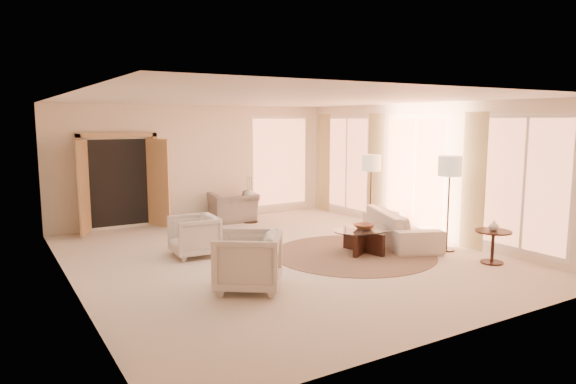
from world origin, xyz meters
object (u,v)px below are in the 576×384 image
coffee_table (364,238)px  end_table (493,241)px  accent_chair (233,202)px  side_table (250,208)px  end_vase (494,226)px  floor_lamp_near (371,166)px  side_vase (250,193)px  bowl (364,226)px  sofa (400,227)px  floor_lamp_far (450,170)px  armchair_right (248,258)px  armchair_left (194,234)px

coffee_table → end_table: 2.23m
accent_chair → side_table: bearing=141.8°
end_table → end_vase: size_ratio=3.31×
side_table → end_vase: size_ratio=3.21×
floor_lamp_near → side_vase: bearing=126.8°
floor_lamp_near → bowl: size_ratio=4.66×
sofa → floor_lamp_far: 1.54m
armchair_right → accent_chair: bearing=-167.9°
armchair_left → end_table: (4.22, -3.11, -0.01)m
coffee_table → bowl: bearing=0.0°
sofa → coffee_table: bearing=124.4°
sofa → side_table: (-1.63, 3.43, 0.02)m
floor_lamp_near → accent_chair: bearing=127.7°
coffee_table → end_vase: end_vase is taller
side_table → end_table: bearing=-70.0°
armchair_left → floor_lamp_near: floor_lamp_near is taller
floor_lamp_near → armchair_right: bearing=-152.8°
coffee_table → bowl: size_ratio=4.43×
sofa → armchair_left: bearing=95.9°
end_vase → bowl: bearing=130.6°
end_vase → end_table: bearing=0.0°
end_table → floor_lamp_far: 1.51m
sofa → coffee_table: size_ratio=1.40×
sofa → side_table: sofa is taller
end_vase → armchair_right: bearing=167.6°
armchair_left → side_table: 3.19m
armchair_left → side_vase: size_ratio=3.09×
armchair_left → coffee_table: 3.11m
coffee_table → end_table: (1.45, -1.69, 0.11)m
side_table → end_vase: (1.95, -5.36, 0.31)m
accent_chair → bowl: bearing=109.1°
end_table → accent_chair: bearing=111.6°
floor_lamp_far → end_vase: size_ratio=9.78×
armchair_right → side_vase: size_ratio=3.56×
sofa → coffee_table: (-1.13, -0.23, -0.05)m
coffee_table → floor_lamp_near: bearing=46.2°
armchair_right → accent_chair: (1.98, 4.73, -0.00)m
armchair_left → coffee_table: bearing=66.5°
bowl → end_vase: bearing=-49.4°
armchair_left → floor_lamp_near: 4.16m
coffee_table → floor_lamp_near: size_ratio=0.95×
armchair_left → armchair_right: size_ratio=0.87×
coffee_table → bowl: 0.21m
armchair_right → side_table: bearing=-172.3°
end_table → bowl: end_table is taller
sofa → floor_lamp_near: 1.56m
sofa → side_vase: size_ratio=8.63×
coffee_table → bowl: (0.00, 0.00, 0.21)m
floor_lamp_near → end_table: bearing=-86.4°
accent_chair → end_vase: bearing=119.4°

